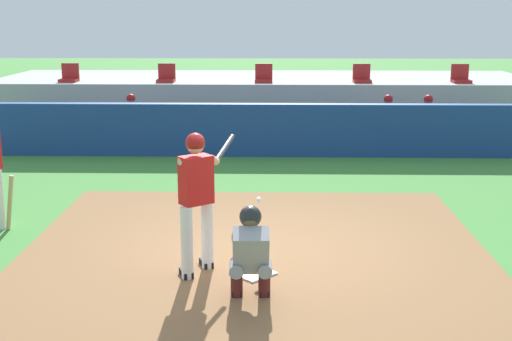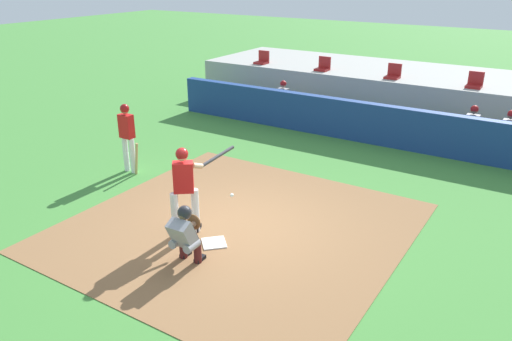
% 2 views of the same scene
% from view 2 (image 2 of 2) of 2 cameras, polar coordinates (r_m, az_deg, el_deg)
% --- Properties ---
extents(ground_plane, '(80.00, 80.00, 0.00)m').
position_cam_2_polar(ground_plane, '(10.29, -2.10, -6.41)').
color(ground_plane, '#428438').
extents(dirt_infield, '(6.40, 6.40, 0.01)m').
position_cam_2_polar(dirt_infield, '(10.28, -2.10, -6.38)').
color(dirt_infield, olive).
rests_on(dirt_infield, ground).
extents(home_plate, '(0.62, 0.62, 0.02)m').
position_cam_2_polar(home_plate, '(9.71, -4.78, -8.18)').
color(home_plate, white).
rests_on(home_plate, dirt_infield).
extents(batter_at_plate, '(0.66, 1.39, 1.80)m').
position_cam_2_polar(batter_at_plate, '(9.69, -8.03, -1.70)').
color(batter_at_plate, silver).
rests_on(batter_at_plate, ground).
extents(catcher_crouched, '(0.49, 1.68, 1.13)m').
position_cam_2_polar(catcher_crouched, '(8.91, -7.97, -6.97)').
color(catcher_crouched, gray).
rests_on(catcher_crouched, ground).
extents(on_deck_batter, '(0.58, 0.23, 1.79)m').
position_cam_2_polar(on_deck_batter, '(13.03, -14.38, 4.05)').
color(on_deck_batter, silver).
rests_on(on_deck_batter, ground).
extents(dugout_wall, '(13.00, 0.30, 1.20)m').
position_cam_2_polar(dugout_wall, '(15.46, 11.62, 5.48)').
color(dugout_wall, navy).
rests_on(dugout_wall, ground).
extents(dugout_bench, '(11.80, 0.44, 0.45)m').
position_cam_2_polar(dugout_bench, '(16.47, 12.80, 5.04)').
color(dugout_bench, olive).
rests_on(dugout_bench, ground).
extents(dugout_player_0, '(0.49, 0.70, 1.30)m').
position_cam_2_polar(dugout_player_0, '(17.48, 2.87, 8.07)').
color(dugout_player_0, '#939399').
rests_on(dugout_player_0, ground).
extents(dugout_player_1, '(0.49, 0.70, 1.30)m').
position_cam_2_polar(dugout_player_1, '(15.52, 23.16, 4.47)').
color(dugout_player_1, '#939399').
rests_on(dugout_player_1, ground).
extents(dugout_player_2, '(0.49, 0.70, 1.30)m').
position_cam_2_polar(dugout_player_2, '(15.42, 26.62, 3.79)').
color(dugout_player_2, '#939399').
rests_on(dugout_player_2, ground).
extents(stands_platform, '(15.00, 4.40, 1.40)m').
position_cam_2_polar(stands_platform, '(19.50, 16.44, 8.76)').
color(stands_platform, '#9E9E99').
rests_on(stands_platform, ground).
extents(stadium_seat_0, '(0.46, 0.46, 0.48)m').
position_cam_2_polar(stadium_seat_0, '(20.02, 0.72, 12.42)').
color(stadium_seat_0, '#A51E1E').
rests_on(stadium_seat_0, stands_platform).
extents(stadium_seat_1, '(0.46, 0.46, 0.48)m').
position_cam_2_polar(stadium_seat_1, '(18.81, 7.62, 11.60)').
color(stadium_seat_1, '#A51E1E').
rests_on(stadium_seat_1, stands_platform).
extents(stadium_seat_2, '(0.46, 0.46, 0.48)m').
position_cam_2_polar(stadium_seat_2, '(17.90, 15.28, 10.49)').
color(stadium_seat_2, '#A51E1E').
rests_on(stadium_seat_2, stands_platform).
extents(stadium_seat_3, '(0.46, 0.46, 0.48)m').
position_cam_2_polar(stadium_seat_3, '(17.33, 23.54, 9.08)').
color(stadium_seat_3, '#A51E1E').
rests_on(stadium_seat_3, stands_platform).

